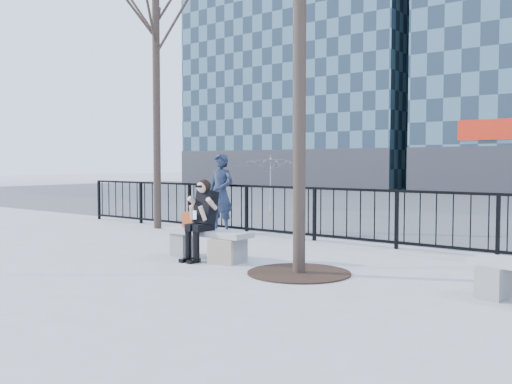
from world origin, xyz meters
The scene contains 12 objects.
ground centered at (0.00, 0.00, 0.00)m, with size 120.00×120.00×0.00m, color #9C9D97.
street_surface centered at (0.00, 15.00, 0.00)m, with size 60.00×23.00×0.01m, color #474747.
railing centered at (0.00, 3.00, 0.55)m, with size 14.00×0.06×1.10m.
building_left centered at (-15.00, 27.00, 11.30)m, with size 16.20×10.20×22.60m.
tree_left centered at (-4.00, 2.50, 4.86)m, with size 2.80×2.80×6.50m.
tree_grate centered at (1.90, -0.10, 0.01)m, with size 1.50×1.50×0.02m, color black.
bench_main centered at (0.00, 0.00, 0.30)m, with size 1.65×0.46×0.49m.
seated_woman centered at (0.00, -0.16, 0.67)m, with size 0.50×0.64×1.34m.
handbag centered at (-0.40, 0.02, 0.62)m, with size 0.32×0.15×0.27m, color #973912.
shopping_bag centered at (0.51, -0.24, 0.20)m, with size 0.42×0.15×0.39m, color beige.
standing_man centered at (-2.17, 2.76, 0.91)m, with size 0.66×0.43×1.81m, color black.
vendor_umbrella centered at (-3.94, 6.97, 0.91)m, with size 1.99×2.03×1.82m, color gold.
Camera 1 is at (6.46, -6.91, 1.61)m, focal length 40.00 mm.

